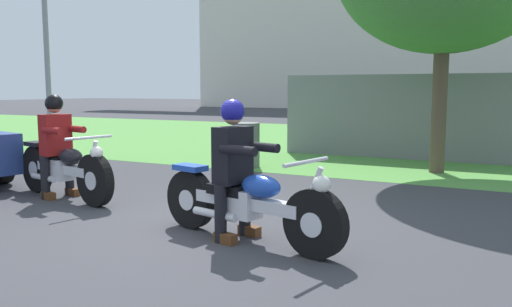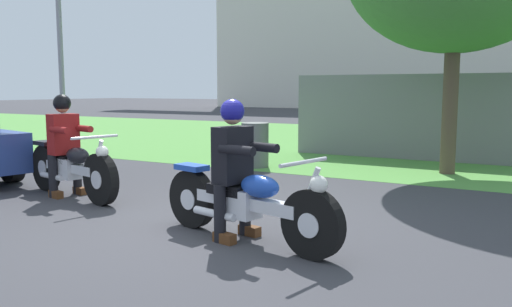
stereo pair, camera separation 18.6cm
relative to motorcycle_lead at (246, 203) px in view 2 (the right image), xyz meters
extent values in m
plane|color=#38383D|center=(-0.72, 0.22, -0.39)|extent=(120.00, 120.00, 0.00)
cube|color=#549342|center=(-0.72, 9.89, -0.38)|extent=(60.00, 12.00, 0.01)
cylinder|color=black|center=(0.77, -0.17, -0.07)|extent=(0.64, 0.26, 0.63)
cylinder|color=silver|center=(0.77, -0.17, -0.07)|extent=(0.24, 0.18, 0.22)
cylinder|color=black|center=(-0.78, 0.18, -0.07)|extent=(0.64, 0.26, 0.63)
cylinder|color=silver|center=(-0.78, 0.18, -0.07)|extent=(0.24, 0.18, 0.22)
cube|color=silver|center=(-0.01, 0.00, 0.01)|extent=(1.28, 0.42, 0.12)
cube|color=silver|center=(-0.06, 0.01, -0.01)|extent=(0.36, 0.30, 0.28)
ellipsoid|color=#1E47B2|center=(0.17, -0.04, 0.19)|extent=(0.48, 0.33, 0.22)
cube|color=black|center=(-0.22, 0.05, 0.11)|extent=(0.48, 0.33, 0.10)
cube|color=#1E47B2|center=(-0.78, 0.18, 0.27)|extent=(0.40, 0.27, 0.06)
cylinder|color=silver|center=(0.72, -0.16, 0.18)|extent=(0.26, 0.10, 0.53)
cylinder|color=silver|center=(0.67, -0.15, 0.47)|extent=(0.18, 0.65, 0.04)
sphere|color=white|center=(0.83, -0.18, 0.29)|extent=(0.16, 0.16, 0.16)
cylinder|color=silver|center=(-0.33, -0.07, -0.13)|extent=(0.55, 0.20, 0.08)
cylinder|color=black|center=(-0.14, 0.22, -0.10)|extent=(0.12, 0.12, 0.56)
cube|color=#593319|center=(-0.08, 0.21, -0.34)|extent=(0.26, 0.15, 0.10)
cylinder|color=black|center=(-0.22, -0.13, -0.10)|extent=(0.12, 0.12, 0.56)
cube|color=#593319|center=(-0.16, -0.15, -0.34)|extent=(0.26, 0.15, 0.10)
cube|color=black|center=(-0.18, 0.04, 0.46)|extent=(0.30, 0.42, 0.56)
cylinder|color=black|center=(0.07, 0.16, 0.54)|extent=(0.43, 0.18, 0.09)
cylinder|color=black|center=(0.00, -0.17, 0.54)|extent=(0.43, 0.18, 0.09)
sphere|color=#D8A884|center=(-0.18, 0.04, 0.86)|extent=(0.20, 0.20, 0.20)
sphere|color=navy|center=(-0.18, 0.04, 0.89)|extent=(0.24, 0.24, 0.24)
cylinder|color=black|center=(-2.45, 0.48, -0.05)|extent=(0.68, 0.27, 0.67)
cylinder|color=silver|center=(-2.45, 0.48, -0.05)|extent=(0.26, 0.19, 0.24)
cylinder|color=black|center=(-3.89, 0.81, -0.05)|extent=(0.68, 0.27, 0.67)
cylinder|color=silver|center=(-3.89, 0.81, -0.05)|extent=(0.26, 0.19, 0.24)
cube|color=silver|center=(-3.17, 0.65, 0.03)|extent=(1.18, 0.40, 0.12)
cube|color=silver|center=(-3.22, 0.66, 0.01)|extent=(0.36, 0.30, 0.28)
ellipsoid|color=black|center=(-3.00, 0.61, 0.21)|extent=(0.48, 0.33, 0.22)
cube|color=black|center=(-3.39, 0.69, 0.13)|extent=(0.48, 0.33, 0.10)
cube|color=black|center=(-3.89, 0.81, 0.32)|extent=(0.40, 0.27, 0.06)
cylinder|color=silver|center=(-2.50, 0.49, 0.20)|extent=(0.26, 0.10, 0.53)
cylinder|color=silver|center=(-2.55, 0.51, 0.49)|extent=(0.18, 0.65, 0.04)
sphere|color=white|center=(-2.40, 0.47, 0.31)|extent=(0.16, 0.16, 0.16)
cylinder|color=silver|center=(-3.49, 0.58, -0.11)|extent=(0.55, 0.20, 0.08)
cylinder|color=black|center=(-3.31, 0.86, -0.09)|extent=(0.12, 0.12, 0.59)
cube|color=#593319|center=(-3.25, 0.85, -0.34)|extent=(0.26, 0.15, 0.10)
cylinder|color=black|center=(-3.39, 0.51, -0.09)|extent=(0.12, 0.12, 0.59)
cube|color=#593319|center=(-3.33, 0.50, -0.34)|extent=(0.26, 0.15, 0.10)
cube|color=maroon|center=(-3.35, 0.69, 0.48)|extent=(0.30, 0.42, 0.56)
cylinder|color=maroon|center=(-3.10, 0.80, 0.56)|extent=(0.43, 0.18, 0.09)
cylinder|color=maroon|center=(-3.17, 0.47, 0.56)|extent=(0.43, 0.18, 0.09)
sphere|color=tan|center=(-3.35, 0.69, 0.88)|extent=(0.20, 0.20, 0.20)
sphere|color=black|center=(-3.35, 0.69, 0.91)|extent=(0.24, 0.24, 0.24)
cylinder|color=brown|center=(1.01, 5.32, 0.76)|extent=(0.26, 0.26, 2.29)
cylinder|color=gray|center=(-7.43, 4.17, 2.75)|extent=(0.12, 0.12, 6.27)
cylinder|color=#595E5B|center=(-2.35, 4.35, 0.04)|extent=(0.52, 0.52, 0.85)
cylinder|color=black|center=(-4.96, 1.00, -0.07)|extent=(0.67, 0.34, 0.64)
cube|color=slate|center=(0.92, 6.85, 0.51)|extent=(7.00, 0.06, 1.80)
camera|label=1|loc=(2.35, -4.38, 1.10)|focal=36.56mm
camera|label=2|loc=(2.52, -4.29, 1.10)|focal=36.56mm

